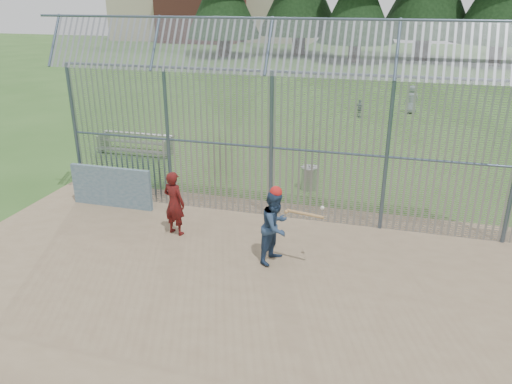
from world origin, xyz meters
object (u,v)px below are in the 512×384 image
(batter, at_px, (275,227))
(bleacher, at_px, (136,143))
(dugout_wall, at_px, (112,187))
(onlooker, at_px, (174,203))
(trash_can, at_px, (309,178))

(batter, bearing_deg, bleacher, 64.87)
(dugout_wall, height_order, batter, batter)
(batter, relative_size, onlooker, 1.02)
(bleacher, bearing_deg, batter, -43.10)
(dugout_wall, relative_size, bleacher, 0.83)
(dugout_wall, relative_size, trash_can, 3.05)
(trash_can, bearing_deg, dugout_wall, -150.70)
(batter, xyz_separation_m, onlooker, (-2.81, 0.68, -0.02))
(batter, xyz_separation_m, bleacher, (-7.24, 6.78, -0.48))
(dugout_wall, distance_m, trash_can, 6.06)
(batter, bearing_deg, onlooker, 94.38)
(bleacher, bearing_deg, dugout_wall, -68.77)
(batter, relative_size, trash_can, 2.11)
(dugout_wall, bearing_deg, batter, -18.98)
(dugout_wall, bearing_deg, trash_can, 29.30)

